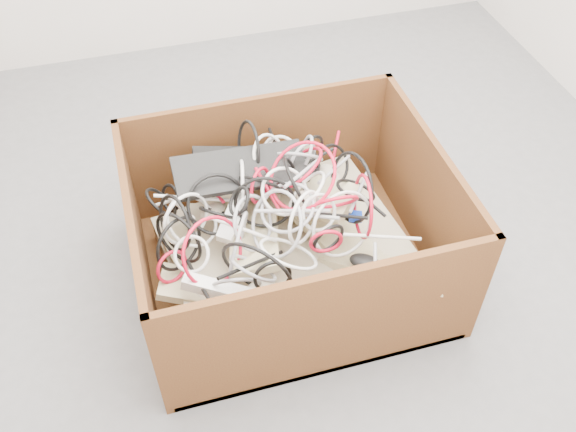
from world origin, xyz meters
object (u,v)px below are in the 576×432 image
object	(u,v)px
power_strip_left	(239,203)
power_strip_right	(222,290)
vga_plug	(355,216)
cardboard_box	(286,251)

from	to	relation	value
power_strip_left	power_strip_right	xyz separation A→B (m)	(-0.13, -0.32, -0.03)
power_strip_left	vga_plug	bearing A→B (deg)	-76.32
vga_plug	cardboard_box	bearing A→B (deg)	175.52
cardboard_box	power_strip_right	distance (m)	0.43
power_strip_left	vga_plug	xyz separation A→B (m)	(0.38, -0.14, -0.03)
cardboard_box	power_strip_right	bearing A→B (deg)	-136.72
cardboard_box	power_strip_right	world-z (taller)	cardboard_box
cardboard_box	vga_plug	bearing A→B (deg)	-19.70
power_strip_right	vga_plug	world-z (taller)	power_strip_right
power_strip_left	power_strip_right	bearing A→B (deg)	-167.73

